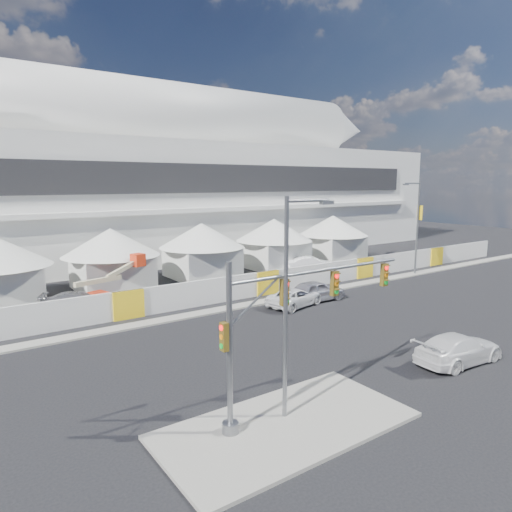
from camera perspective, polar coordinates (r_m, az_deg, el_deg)
ground at (r=24.55m, az=10.53°, el=-13.41°), size 160.00×160.00×0.00m
median_island at (r=18.85m, az=3.85°, el=-20.38°), size 10.00×5.00×0.15m
far_curb at (r=46.96m, az=16.74°, el=-2.62°), size 80.00×1.20×0.12m
stadium at (r=62.45m, az=-11.63°, el=9.10°), size 80.00×24.80×21.98m
tent_row at (r=43.58m, az=-11.99°, el=0.80°), size 53.40×8.40×5.40m
hoarding_fence at (r=38.51m, az=1.36°, el=-3.35°), size 70.00×0.25×2.00m
scaffold_tower at (r=81.09m, az=15.27°, el=6.51°), size 4.40×4.40×12.00m
sedan_silver at (r=36.66m, az=7.49°, el=-4.33°), size 2.19×5.03×1.69m
pickup_curb at (r=35.05m, az=4.89°, el=-5.16°), size 3.37×5.39×1.39m
pickup_near at (r=26.52m, az=23.99°, el=-10.53°), size 2.56×5.51×1.56m
lot_car_a at (r=48.33m, az=6.93°, el=-1.05°), size 4.10×5.16×1.64m
lot_car_b at (r=55.09m, az=16.79°, el=-0.15°), size 3.54×5.00×1.58m
lot_car_c at (r=35.62m, az=-21.25°, el=-5.43°), size 4.06×5.63×1.51m
traffic_mast at (r=17.87m, az=2.58°, el=-8.92°), size 9.36×0.63×6.47m
streetlight_median at (r=17.66m, az=4.33°, el=-4.64°), size 2.41×0.24×8.73m
streetlight_curb at (r=48.80m, az=19.41°, el=4.13°), size 2.80×0.63×9.48m
boom_lift at (r=36.22m, az=-19.60°, el=-4.73°), size 7.40×2.54×3.65m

